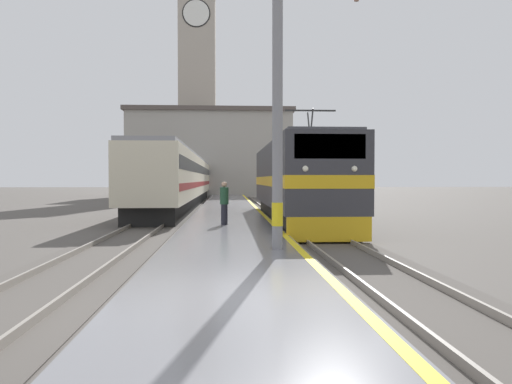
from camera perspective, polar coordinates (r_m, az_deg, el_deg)
ground_plane at (r=37.84m, az=-3.14°, el=-1.75°), size 200.00×200.00×0.00m
platform at (r=32.84m, az=-3.10°, el=-1.96°), size 3.72×140.00×0.32m
rail_track_near at (r=33.02m, az=2.41°, el=-2.16°), size 2.83×140.00×0.16m
rail_track_far at (r=33.03m, az=-9.43°, el=-2.18°), size 2.83×140.00×0.16m
locomotive_train at (r=23.72m, az=4.67°, el=1.16°), size 2.92×15.47×4.87m
passenger_train at (r=39.84m, az=-8.39°, el=1.46°), size 2.92×36.95×3.95m
catenary_mast at (r=12.88m, az=2.78°, el=10.14°), size 2.32×0.29×7.57m
person_on_platform at (r=19.74m, az=-3.65°, el=-1.15°), size 0.34×0.34×1.70m
clock_tower at (r=70.71m, az=-6.70°, el=13.54°), size 6.11×6.11×31.85m
station_building at (r=62.48m, az=-5.21°, el=4.38°), size 20.01×9.97×10.57m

